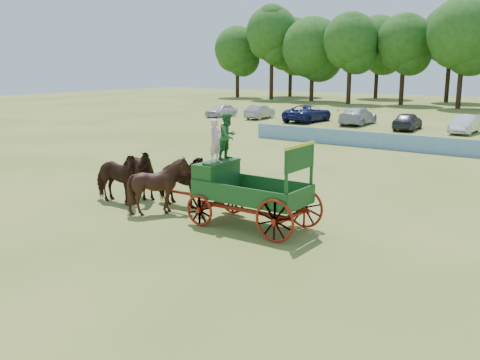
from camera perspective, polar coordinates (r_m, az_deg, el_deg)
name	(u,v)px	position (r m, az deg, el deg)	size (l,w,h in m)	color
ground	(310,229)	(18.17, 7.47, -5.19)	(160.00, 160.00, 0.00)	#9B9146
horse_lead_left	(115,178)	(21.53, -13.14, 0.24)	(1.13, 2.48, 2.09)	black
horse_lead_right	(136,173)	(22.26, -11.03, 0.72)	(1.13, 2.48, 2.09)	black
horse_wheel_left	(160,186)	(19.83, -8.53, -0.59)	(1.69, 1.90, 2.10)	black
horse_wheel_right	(180,180)	(20.62, -6.42, -0.04)	(1.13, 2.48, 2.09)	black
farm_dray	(234,176)	(18.28, -0.61, 0.38)	(6.00, 2.00, 3.77)	maroon
sponsor_banner	(435,145)	(34.91, 20.09, 3.48)	(26.00, 0.08, 1.05)	#1C5B9C
parked_cars	(443,122)	(47.20, 20.82, 5.83)	(47.00, 7.19, 1.63)	silver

